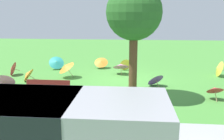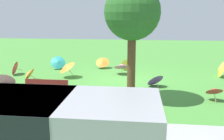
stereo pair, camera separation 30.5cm
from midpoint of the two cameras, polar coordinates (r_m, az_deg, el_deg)
ground at (r=12.18m, az=3.06°, el=-2.44°), size 40.00×40.00×0.00m
van_dark at (r=5.47m, az=-14.35°, el=-12.36°), size 4.61×2.14×1.53m
park_bench at (r=9.37m, az=-13.71°, el=-4.54°), size 1.60×0.48×0.90m
shade_tree at (r=9.03m, az=5.71°, el=12.86°), size 2.03×2.03×4.29m
parasol_red_0 at (r=10.12m, az=23.39°, el=-4.30°), size 0.68×0.64×0.64m
parasol_orange_0 at (r=12.70m, az=-18.22°, el=-0.83°), size 0.70×0.77×0.69m
parasol_purple_0 at (r=11.30m, az=10.64°, el=-2.13°), size 0.99×0.96×0.66m
parasol_orange_2 at (r=12.76m, az=-9.89°, el=0.85°), size 1.18×1.19×0.92m
parasol_pink_0 at (r=11.69m, az=-22.93°, el=-1.98°), size 1.06×0.95×0.83m
parasol_orange_3 at (r=14.78m, az=-1.63°, el=1.95°), size 0.84×0.77×0.71m
parasol_red_1 at (r=14.21m, az=-21.24°, el=0.46°), size 0.68×0.79×0.75m
parasol_pink_1 at (r=13.32m, az=2.88°, el=1.01°), size 1.01×1.00×0.74m
parasol_yellow_1 at (r=13.95m, az=24.30°, el=0.17°), size 0.71×0.83×0.84m
parasol_yellow_2 at (r=14.36m, az=3.95°, el=1.33°), size 0.75×0.71×0.70m
parasol_teal_2 at (r=14.91m, az=-11.84°, el=1.85°), size 1.07×0.97×0.80m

